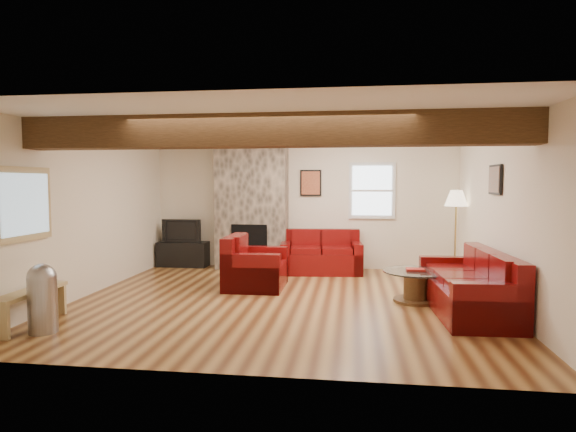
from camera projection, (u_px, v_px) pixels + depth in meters
The scene contains 18 objects.
room at pixel (284, 215), 6.90m from camera, with size 8.00×8.00×8.00m.
oak_beam at pixel (269, 131), 5.59m from camera, with size 6.00×0.36×0.38m, color black.
chimney_breast at pixel (252, 207), 9.50m from camera, with size 1.40×0.67×2.50m.
back_window at pixel (372, 191), 9.38m from camera, with size 0.90×0.08×1.10m, color silver, non-canonical shape.
hatch_window at pixel (24, 204), 5.80m from camera, with size 0.08×1.00×0.90m, color tan, non-canonical shape.
ceiling_dome at pixel (348, 136), 7.59m from camera, with size 0.40×0.40×0.18m, color white, non-canonical shape.
artwork_back at pixel (311, 183), 9.53m from camera, with size 0.42×0.06×0.52m, color black, non-canonical shape.
artwork_right at pixel (495, 180), 6.77m from camera, with size 0.06×0.55×0.42m, color black, non-canonical shape.
sofa_three at pixel (467, 282), 6.33m from camera, with size 2.09×0.87×0.81m, color #4C0A05, non-canonical shape.
loveseat at pixel (321, 252), 9.11m from camera, with size 1.51×0.87×0.80m, color #4C0A05, non-canonical shape.
armchair_red at pixel (256, 262), 7.80m from camera, with size 1.05×0.92×0.85m, color #4C0A05, non-canonical shape.
coffee_table at pixel (415, 286), 6.89m from camera, with size 0.92×0.92×0.48m.
tv_cabinet at pixel (183, 254), 9.80m from camera, with size 1.01×0.40×0.50m, color black.
television at pixel (183, 230), 9.76m from camera, with size 0.81×0.11×0.46m, color black.
floor_lamp at pixel (456, 203), 8.52m from camera, with size 0.40×0.40×1.57m.
pine_bench at pixel (30, 308), 5.74m from camera, with size 0.26×1.13×0.42m, color tan, non-canonical shape.
pedal_bin at pixel (42, 298), 5.46m from camera, with size 0.32×0.32×0.79m, color #96979B, non-canonical shape.
coal_bucket at pixel (261, 263), 9.16m from camera, with size 0.36×0.36×0.34m, color gray, non-canonical shape.
Camera 1 is at (0.98, -6.82, 1.71)m, focal length 30.00 mm.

